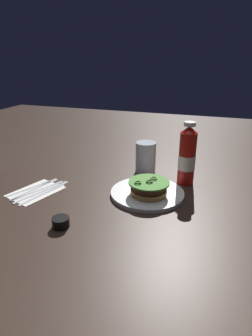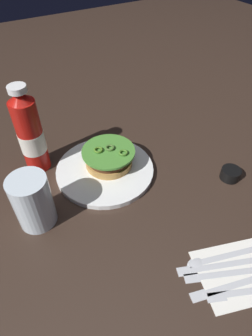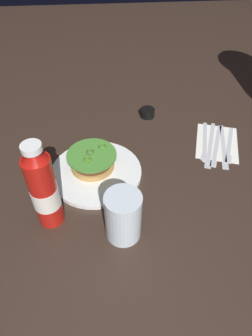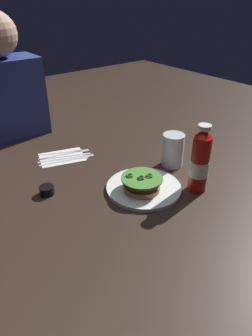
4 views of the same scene
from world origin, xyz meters
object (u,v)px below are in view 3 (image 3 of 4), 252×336
Objects in this scene: dinner_plate at (96,172)px; fork_utensil at (229,147)px; napkin at (217,142)px; steak_knife at (224,148)px; condiment_cup at (147,113)px; table_knife at (216,147)px; spoon_utensil at (205,146)px; butter_knife at (210,146)px; burger_sandwich at (92,160)px; water_glass at (123,216)px; ketchup_bottle at (44,190)px.

dinner_plate is 1.49× the size of fork_utensil.
napkin is 0.03m from steak_knife.
table_knife is (0.19, 0.19, -0.01)m from condiment_cup.
dinner_plate is 0.32m from condiment_cup.
napkin is 0.05m from spoon_utensil.
table_knife is at bearing 76.71° from butter_knife.
spoon_utensil and fork_utensil have the same top height.
condiment_cup is at bearing 142.64° from burger_sandwich.
spoon_utensil is 0.03m from table_knife.
butter_knife is at bearing -54.26° from napkin.
steak_knife is (0.01, 0.04, 0.00)m from butter_knife.
condiment_cup reaches higher than steak_knife.
condiment_cup reaches higher than spoon_utensil.
fork_utensil is (0.19, 0.23, -0.01)m from condiment_cup.
water_glass is at bearing -50.72° from steak_knife.
spoon_utensil is at bearing -100.77° from table_knife.
condiment_cup is at bearing -139.41° from spoon_utensil.
butter_knife is at bearing 43.11° from condiment_cup.
butter_knife and table_knife have the same top height.
ketchup_bottle reaches higher than dinner_plate.
burger_sandwich is (-0.02, -0.01, 0.03)m from dinner_plate.
steak_knife is at bearing 129.28° from water_glass.
burger_sandwich is 2.78× the size of condiment_cup.
table_knife is (0.00, 0.02, 0.00)m from butter_knife.
ketchup_bottle is at bearing -32.42° from burger_sandwich.
dinner_plate is 1.45× the size of napkin.
spoon_utensil reaches higher than napkin.
steak_knife is 0.02m from fork_utensil.
butter_knife is (-0.08, 0.35, -0.00)m from dinner_plate.
spoon_utensil is 0.06m from steak_knife.
water_glass is at bearing 16.95° from dinner_plate.
steak_knife is at bearing 76.30° from spoon_utensil.
spoon_utensil is (0.18, 0.15, -0.01)m from condiment_cup.
burger_sandwich reaches higher than table_knife.
burger_sandwich is 0.23m from water_glass.
table_knife is at bearing 99.40° from burger_sandwich.
steak_knife is (-0.27, 0.33, -0.06)m from water_glass.
dinner_plate is 1.99× the size of water_glass.
napkin is 0.03m from table_knife.
butter_knife is at bearing 100.49° from burger_sandwich.
water_glass is 0.41m from butter_knife.
condiment_cup is (-0.46, 0.12, -0.05)m from water_glass.
condiment_cup is 0.26m from table_knife.
napkin is 0.90× the size of spoon_utensil.
napkin is 0.03m from butter_knife.
water_glass reaches higher than napkin.
water_glass is 0.44m from napkin.
water_glass reaches higher than fork_utensil.
dinner_plate reaches higher than butter_knife.
water_glass is (0.06, 0.17, -0.04)m from ketchup_bottle.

